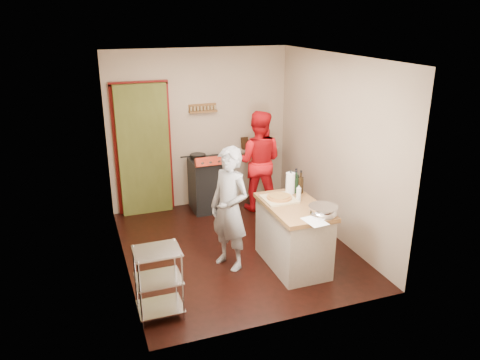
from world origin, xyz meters
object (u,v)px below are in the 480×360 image
object	(u,v)px
stove	(210,184)
person_red	(258,161)
wire_shelving	(159,280)
person_stripe	(230,209)
island	(294,233)

from	to	relation	value
stove	person_red	bearing A→B (deg)	-17.09
wire_shelving	person_stripe	size ratio (longest dim) A/B	0.50
wire_shelving	island	xyz separation A→B (m)	(1.82, 0.49, 0.01)
wire_shelving	person_red	world-z (taller)	person_red
stove	person_stripe	size ratio (longest dim) A/B	0.63
stove	person_stripe	bearing A→B (deg)	-98.41
stove	person_stripe	distance (m)	1.92
stove	island	distance (m)	2.19
stove	wire_shelving	size ratio (longest dim) A/B	1.26
wire_shelving	person_red	size ratio (longest dim) A/B	0.48
island	person_red	world-z (taller)	person_red
stove	island	bearing A→B (deg)	-76.91
island	person_stripe	distance (m)	0.88
wire_shelving	person_stripe	distance (m)	1.34
wire_shelving	island	size ratio (longest dim) A/B	0.64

